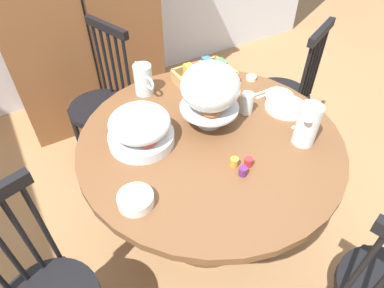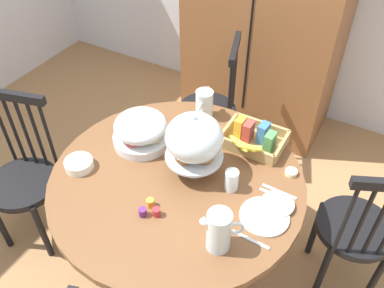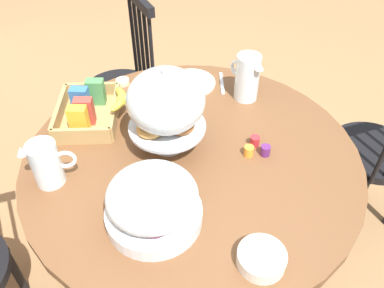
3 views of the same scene
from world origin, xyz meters
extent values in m
plane|color=#997047|center=(0.00, 0.00, 0.00)|extent=(10.00, 10.00, 0.00)
cylinder|color=brown|center=(-0.03, -0.02, 0.72)|extent=(1.24, 1.24, 0.04)
cylinder|color=brown|center=(-0.03, -0.02, 0.39)|extent=(0.14, 0.14, 0.63)
cylinder|color=brown|center=(-0.03, -0.02, 0.03)|extent=(0.56, 0.56, 0.06)
cylinder|color=black|center=(-0.82, -0.09, 0.23)|extent=(0.04, 0.04, 0.45)
cylinder|color=black|center=(-0.96, -0.11, 0.69)|extent=(0.02, 0.02, 0.48)
cylinder|color=black|center=(-0.89, -0.09, 0.69)|extent=(0.02, 0.02, 0.48)
cylinder|color=black|center=(-0.82, -0.07, 0.69)|extent=(0.02, 0.02, 0.48)
cylinder|color=black|center=(0.34, -0.72, 0.23)|extent=(0.04, 0.04, 0.45)
cylinder|color=black|center=(0.08, -0.87, 0.69)|extent=(0.02, 0.02, 0.48)
cylinder|color=black|center=(0.06, -0.81, 0.69)|extent=(0.02, 0.02, 0.48)
cylinder|color=black|center=(0.81, 0.36, 0.45)|extent=(0.40, 0.40, 0.04)
cylinder|color=black|center=(0.88, 0.55, 0.23)|extent=(0.04, 0.04, 0.45)
cylinder|color=black|center=(0.62, 0.43, 0.23)|extent=(0.04, 0.04, 0.45)
cylinder|color=black|center=(0.99, 0.29, 0.23)|extent=(0.04, 0.04, 0.45)
cylinder|color=black|center=(0.74, 0.18, 0.23)|extent=(0.04, 0.04, 0.45)
cylinder|color=black|center=(1.00, 0.27, 0.69)|extent=(0.02, 0.02, 0.48)
cylinder|color=black|center=(0.94, 0.24, 0.69)|extent=(0.02, 0.02, 0.48)
cylinder|color=black|center=(0.87, 0.21, 0.69)|extent=(0.02, 0.02, 0.48)
cylinder|color=black|center=(0.81, 0.19, 0.69)|extent=(0.02, 0.02, 0.48)
cylinder|color=black|center=(0.75, 0.16, 0.69)|extent=(0.02, 0.02, 0.48)
cube|color=black|center=(0.87, 0.21, 0.95)|extent=(0.34, 0.18, 0.05)
cylinder|color=black|center=(-0.32, 0.85, 0.45)|extent=(0.40, 0.40, 0.04)
cylinder|color=black|center=(-0.49, 0.94, 0.23)|extent=(0.04, 0.04, 0.45)
cylinder|color=black|center=(-0.41, 0.68, 0.23)|extent=(0.04, 0.04, 0.45)
cylinder|color=black|center=(-0.23, 1.03, 0.23)|extent=(0.04, 0.04, 0.45)
cylinder|color=black|center=(-0.14, 0.76, 0.23)|extent=(0.04, 0.04, 0.45)
cylinder|color=black|center=(-0.21, 1.04, 0.69)|extent=(0.02, 0.02, 0.48)
cylinder|color=black|center=(-0.19, 0.97, 0.69)|extent=(0.02, 0.02, 0.48)
cylinder|color=black|center=(-0.17, 0.90, 0.69)|extent=(0.02, 0.02, 0.48)
cylinder|color=black|center=(-0.14, 0.84, 0.69)|extent=(0.02, 0.02, 0.48)
cylinder|color=black|center=(-0.12, 0.77, 0.69)|extent=(0.02, 0.02, 0.48)
cube|color=black|center=(-0.17, 0.90, 0.95)|extent=(0.15, 0.35, 0.05)
cylinder|color=silver|center=(0.02, 0.07, 0.75)|extent=(0.12, 0.12, 0.02)
cylinder|color=silver|center=(0.02, 0.07, 0.79)|extent=(0.03, 0.03, 0.09)
cylinder|color=silver|center=(0.02, 0.07, 0.84)|extent=(0.28, 0.28, 0.01)
torus|color=#B27033|center=(0.07, 0.07, 0.86)|extent=(0.10, 0.10, 0.03)
torus|color=#D19347|center=(-0.02, 0.13, 0.86)|extent=(0.10, 0.10, 0.03)
torus|color=#935628|center=(-0.01, 0.02, 0.86)|extent=(0.10, 0.10, 0.03)
ellipsoid|color=silver|center=(0.02, 0.07, 0.95)|extent=(0.27, 0.27, 0.22)
sphere|color=silver|center=(0.02, 0.07, 1.07)|extent=(0.02, 0.02, 0.02)
cylinder|color=silver|center=(-0.32, 0.11, 0.77)|extent=(0.30, 0.30, 0.05)
ellipsoid|color=beige|center=(-0.25, 0.10, 0.80)|extent=(0.09, 0.09, 0.03)
ellipsoid|color=#8CBF59|center=(-0.32, 0.18, 0.80)|extent=(0.09, 0.09, 0.03)
ellipsoid|color=#6B2D4C|center=(-0.39, 0.11, 0.80)|extent=(0.09, 0.09, 0.03)
ellipsoid|color=#CC3D33|center=(-0.32, 0.04, 0.80)|extent=(0.09, 0.09, 0.03)
ellipsoid|color=silver|center=(-0.32, 0.11, 0.85)|extent=(0.28, 0.28, 0.13)
cylinder|color=silver|center=(0.32, -0.26, 0.84)|extent=(0.10, 0.10, 0.20)
cylinder|color=orange|center=(0.32, -0.26, 0.81)|extent=(0.09, 0.09, 0.14)
cone|color=silver|center=(0.26, -0.30, 0.92)|extent=(0.05, 0.05, 0.03)
torus|color=silver|center=(0.37, -0.23, 0.85)|extent=(0.07, 0.05, 0.07)
cylinder|color=silver|center=(-0.14, 0.47, 0.82)|extent=(0.10, 0.10, 0.17)
cylinder|color=white|center=(-0.14, 0.47, 0.80)|extent=(0.09, 0.09, 0.11)
cone|color=silver|center=(-0.15, 0.53, 0.89)|extent=(0.04, 0.04, 0.03)
torus|color=silver|center=(-0.13, 0.40, 0.83)|extent=(0.02, 0.08, 0.07)
cube|color=tan|center=(0.20, 0.39, 0.75)|extent=(0.30, 0.22, 0.01)
cube|color=tan|center=(0.20, 0.28, 0.78)|extent=(0.30, 0.02, 0.07)
cube|color=tan|center=(0.20, 0.50, 0.78)|extent=(0.30, 0.02, 0.07)
cube|color=tan|center=(0.05, 0.39, 0.78)|extent=(0.02, 0.22, 0.07)
cube|color=tan|center=(0.35, 0.39, 0.78)|extent=(0.02, 0.22, 0.07)
cube|color=gold|center=(0.11, 0.41, 0.81)|extent=(0.05, 0.07, 0.11)
cube|color=#B23D33|center=(0.16, 0.39, 0.81)|extent=(0.04, 0.07, 0.11)
cube|color=#336BAD|center=(0.23, 0.42, 0.81)|extent=(0.05, 0.07, 0.11)
cube|color=#47894C|center=(0.29, 0.37, 0.81)|extent=(0.05, 0.07, 0.11)
ellipsoid|color=yellow|center=(0.17, 0.25, 0.84)|extent=(0.14, 0.08, 0.05)
ellipsoid|color=yellow|center=(0.20, 0.25, 0.84)|extent=(0.13, 0.03, 0.05)
ellipsoid|color=yellow|center=(0.23, 0.25, 0.84)|extent=(0.14, 0.08, 0.05)
cylinder|color=white|center=(0.43, -0.03, 0.75)|extent=(0.22, 0.22, 0.01)
cylinder|color=white|center=(0.46, 0.05, 0.76)|extent=(0.15, 0.15, 0.01)
cylinder|color=white|center=(-0.48, -0.19, 0.76)|extent=(0.14, 0.14, 0.04)
cylinder|color=silver|center=(0.23, 0.05, 0.80)|extent=(0.06, 0.06, 0.11)
cylinder|color=beige|center=(0.44, 0.28, 0.75)|extent=(0.06, 0.06, 0.02)
cylinder|color=#B7282D|center=(0.01, -0.26, 0.76)|extent=(0.04, 0.04, 0.04)
cylinder|color=orange|center=(-0.04, -0.22, 0.76)|extent=(0.04, 0.04, 0.04)
cylinder|color=#5B2366|center=(-0.04, -0.29, 0.76)|extent=(0.04, 0.04, 0.04)
cube|color=silver|center=(0.43, 0.11, 0.74)|extent=(0.17, 0.02, 0.01)
cube|color=silver|center=(0.43, 0.14, 0.74)|extent=(0.17, 0.02, 0.01)
cube|color=silver|center=(0.42, -0.17, 0.74)|extent=(0.17, 0.02, 0.01)
camera|label=1|loc=(-0.70, -0.97, 1.78)|focal=31.11mm
camera|label=2|loc=(0.70, -1.16, 2.19)|focal=38.40mm
camera|label=3|loc=(-1.08, 0.03, 1.75)|focal=37.08mm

